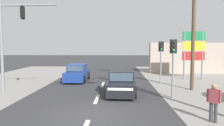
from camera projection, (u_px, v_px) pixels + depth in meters
ground_plane at (91, 114)px, 10.11m from camera, size 140.00×140.00×0.00m
lane_dash_mid at (97, 99)px, 13.10m from camera, size 0.20×2.40×0.01m
lane_dash_far at (103, 84)px, 18.08m from camera, size 0.20×2.40×0.01m
utility_pole_midground_right at (194, 9)px, 15.28m from camera, size 1.80×0.26×10.97m
traffic_signal_mast at (9, 35)px, 13.76m from camera, size 3.69×0.44×6.00m
pedestal_signal_right_kerb at (173, 58)px, 13.11m from camera, size 0.44×0.29×3.56m
pedestal_signal_far_median at (161, 55)px, 18.31m from camera, size 0.44×0.30×3.56m
shopping_plaza_sign at (194, 48)px, 20.74m from camera, size 2.10×0.16×4.60m
shopfront_wall_far at (201, 58)px, 25.60m from camera, size 12.00×1.00×3.60m
sedan_crossing_left at (77, 73)px, 19.89m from camera, size 1.90×4.24×1.56m
sedan_kerbside_parked at (122, 83)px, 14.45m from camera, size 2.06×4.32×1.56m
pedestrian_at_kerb at (214, 101)px, 8.90m from camera, size 0.46×0.39×1.63m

